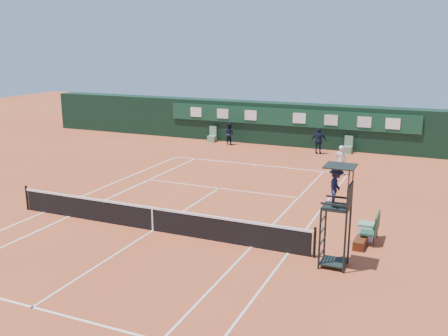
# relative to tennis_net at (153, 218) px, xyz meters

# --- Properties ---
(ground) EXTENTS (90.00, 90.00, 0.00)m
(ground) POSITION_rel_tennis_net_xyz_m (0.00, 0.00, -0.51)
(ground) COLOR #BD512C
(ground) RESTS_ON ground
(court_lines) EXTENTS (11.05, 23.85, 0.01)m
(court_lines) POSITION_rel_tennis_net_xyz_m (0.00, 0.00, -0.50)
(court_lines) COLOR white
(court_lines) RESTS_ON ground
(tennis_net) EXTENTS (12.90, 0.10, 1.10)m
(tennis_net) POSITION_rel_tennis_net_xyz_m (0.00, 0.00, 0.00)
(tennis_net) COLOR black
(tennis_net) RESTS_ON ground
(back_wall) EXTENTS (40.00, 1.65, 3.00)m
(back_wall) POSITION_rel_tennis_net_xyz_m (0.00, 18.74, 1.00)
(back_wall) COLOR black
(back_wall) RESTS_ON ground
(linesman_chair_left) EXTENTS (0.55, 0.50, 1.15)m
(linesman_chair_left) POSITION_rel_tennis_net_xyz_m (-5.50, 17.48, -0.19)
(linesman_chair_left) COLOR #63986B
(linesman_chair_left) RESTS_ON ground
(linesman_chair_right) EXTENTS (0.55, 0.50, 1.15)m
(linesman_chair_right) POSITION_rel_tennis_net_xyz_m (4.50, 17.48, -0.19)
(linesman_chair_right) COLOR #58865F
(linesman_chair_right) RESTS_ON ground
(umpire_chair) EXTENTS (0.96, 0.95, 3.42)m
(umpire_chair) POSITION_rel_tennis_net_xyz_m (7.12, -0.41, 1.95)
(umpire_chair) COLOR black
(umpire_chair) RESTS_ON ground
(player_bench) EXTENTS (0.55, 1.20, 1.10)m
(player_bench) POSITION_rel_tennis_net_xyz_m (8.04, 2.23, 0.09)
(player_bench) COLOR #1A412D
(player_bench) RESTS_ON ground
(tennis_bag) EXTENTS (0.41, 0.89, 0.33)m
(tennis_bag) POSITION_rel_tennis_net_xyz_m (7.71, 1.53, -0.34)
(tennis_bag) COLOR black
(tennis_bag) RESTS_ON ground
(cooler) EXTENTS (0.57, 0.57, 0.65)m
(cooler) POSITION_rel_tennis_net_xyz_m (7.77, 2.40, -0.18)
(cooler) COLOR white
(cooler) RESTS_ON ground
(tennis_ball) EXTENTS (0.07, 0.07, 0.07)m
(tennis_ball) POSITION_rel_tennis_net_xyz_m (1.21, 7.81, -0.48)
(tennis_ball) COLOR gold
(tennis_ball) RESTS_ON ground
(player) EXTENTS (0.67, 0.50, 1.68)m
(player) POSITION_rel_tennis_net_xyz_m (5.11, 11.53, 0.33)
(player) COLOR silver
(player) RESTS_ON ground
(ball_kid_left) EXTENTS (0.93, 0.82, 1.60)m
(ball_kid_left) POSITION_rel_tennis_net_xyz_m (-3.91, 17.05, 0.29)
(ball_kid_left) COLOR black
(ball_kid_left) RESTS_ON ground
(ball_kid_right) EXTENTS (1.05, 0.48, 1.76)m
(ball_kid_right) POSITION_rel_tennis_net_xyz_m (2.75, 16.50, 0.37)
(ball_kid_right) COLOR black
(ball_kid_right) RESTS_ON ground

